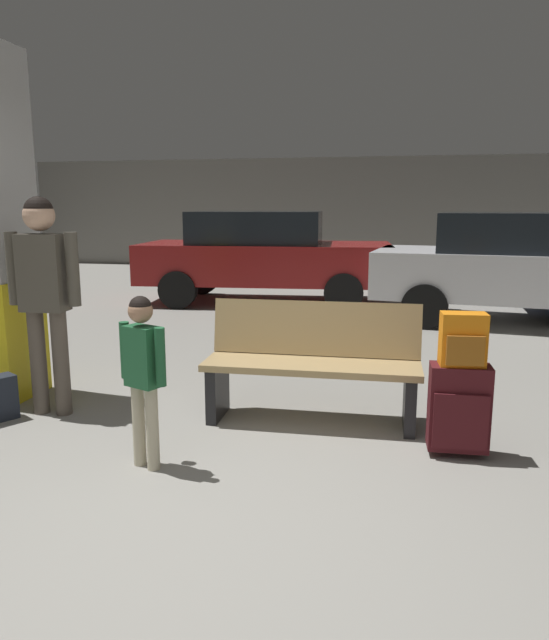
# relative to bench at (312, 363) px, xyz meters

# --- Properties ---
(ground_plane) EXTENTS (18.00, 18.00, 0.10)m
(ground_plane) POSITION_rel_bench_xyz_m (-0.42, 2.25, -0.49)
(ground_plane) COLOR gray
(garage_back_wall) EXTENTS (18.00, 0.12, 2.80)m
(garage_back_wall) POSITION_rel_bench_xyz_m (-0.42, 11.11, 0.96)
(garage_back_wall) COLOR slate
(garage_back_wall) RESTS_ON ground_plane
(bench) EXTENTS (1.61, 0.57, 0.89)m
(bench) POSITION_rel_bench_xyz_m (0.00, 0.00, 0.00)
(bench) COLOR tan
(bench) RESTS_ON ground_plane
(suitcase) EXTENTS (0.39, 0.25, 0.60)m
(suitcase) POSITION_rel_bench_xyz_m (1.02, -0.45, -0.12)
(suitcase) COLOR #471419
(suitcase) RESTS_ON ground_plane
(backpack_bright) EXTENTS (0.29, 0.21, 0.34)m
(backpack_bright) POSITION_rel_bench_xyz_m (1.02, -0.46, 0.33)
(backpack_bright) COLOR orange
(backpack_bright) RESTS_ON suitcase
(child) EXTENTS (0.34, 0.26, 1.08)m
(child) POSITION_rel_bench_xyz_m (-0.88, -1.04, 0.22)
(child) COLOR beige
(child) RESTS_ON ground_plane
(adult) EXTENTS (0.57, 0.23, 1.67)m
(adult) POSITION_rel_bench_xyz_m (-2.01, -0.29, 0.59)
(adult) COLOR brown
(adult) RESTS_ON ground_plane
(parked_car_far) EXTENTS (4.24, 2.09, 1.51)m
(parked_car_far) POSITION_rel_bench_xyz_m (-1.62, 5.39, 0.36)
(parked_car_far) COLOR maroon
(parked_car_far) RESTS_ON ground_plane
(parked_car_near) EXTENTS (4.27, 2.17, 1.51)m
(parked_car_near) POSITION_rel_bench_xyz_m (2.30, 4.34, 0.36)
(parked_car_near) COLOR silver
(parked_car_near) RESTS_ON ground_plane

